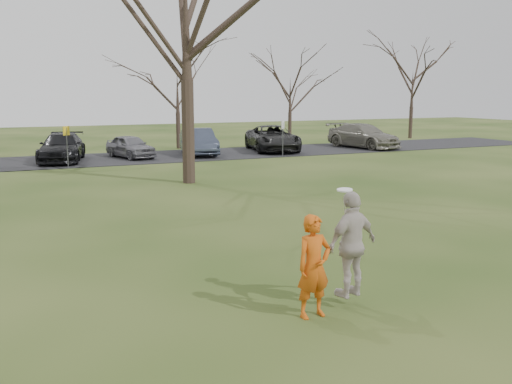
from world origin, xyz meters
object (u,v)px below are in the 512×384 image
Objects in this scene: catching_play at (352,244)px; big_tree at (186,8)px; car_6 at (272,138)px; car_7 at (363,136)px; player_defender at (314,266)px; car_5 at (199,142)px; car_3 at (62,147)px; car_4 at (130,146)px.

catching_play is 15.70m from big_tree.
car_7 is at bearing 7.47° from car_6.
car_7 is 2.95× the size of catching_play.
catching_play is (0.82, 0.12, 0.25)m from player_defender.
car_6 reaches higher than car_5.
car_3 is 0.37× the size of big_tree.
car_4 is 24.43m from catching_play.
player_defender is 29.97m from car_7.
car_6 is (9.07, 0.10, 0.16)m from car_4.
car_5 is (4.05, -0.11, 0.13)m from car_4.
big_tree is (-3.82, -9.82, 6.18)m from car_5.
car_4 is at bearing 86.40° from catching_play.
catching_play is (2.19, -24.23, 0.33)m from car_3.
catching_play is at bearing -71.04° from car_3.
car_6 is 1.05× the size of car_7.
big_tree is at bearing -104.01° from car_4.
car_7 is at bearing 54.31° from catching_play.
catching_play reaches higher than car_6.
car_5 is at bearing 14.07° from car_3.
car_7 reaches higher than car_3.
big_tree reaches higher than car_3.
car_7 is 19.04m from big_tree.
car_3 is at bearing 166.88° from car_4.
car_6 is 3.09× the size of catching_play.
player_defender reaches higher than car_7.
car_4 is at bearing 91.38° from big_tree.
car_7 reaches higher than car_4.
car_3 is 1.35× the size of car_4.
big_tree is at bearing -118.53° from car_6.
big_tree is (-8.84, -10.03, 6.15)m from car_6.
car_6 is at bearing 14.90° from car_3.
car_3 is 12.80m from car_6.
car_7 is 29.38m from catching_play.
catching_play is 0.13× the size of big_tree.
car_5 is 0.86× the size of car_7.
car_5 is 2.52× the size of catching_play.
catching_play is (-1.53, -24.38, 0.43)m from car_4.
car_3 is 0.93× the size of car_7.
car_6 is 0.41× the size of big_tree.
car_4 is at bearing 16.05° from car_3.
player_defender is at bearing -100.10° from big_tree.
catching_play reaches higher than car_3.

